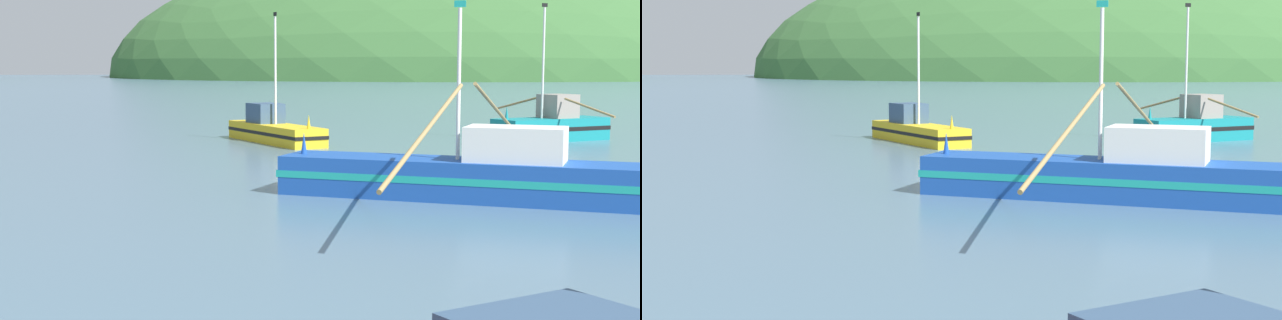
# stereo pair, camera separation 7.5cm
# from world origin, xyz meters

# --- Properties ---
(hill_mid_right) EXTENTS (200.10, 160.08, 75.17)m
(hill_mid_right) POSITION_xyz_m (75.69, 256.08, 0.00)
(hill_mid_right) COLOR #386633
(hill_mid_right) RESTS_ON ground
(fishing_boat_blue) EXTENTS (11.49, 16.71, 6.10)m
(fishing_boat_blue) POSITION_xyz_m (7.15, 25.62, 0.79)
(fishing_boat_blue) COLOR #19479E
(fishing_boat_blue) RESTS_ON ground
(fishing_boat_teal) EXTENTS (6.95, 8.71, 7.32)m
(fishing_boat_teal) POSITION_xyz_m (17.80, 44.91, 0.82)
(fishing_boat_teal) COLOR #147F84
(fishing_boat_teal) RESTS_ON ground
(fishing_boat_yellow) EXTENTS (4.64, 8.52, 6.81)m
(fishing_boat_yellow) POSITION_xyz_m (2.88, 46.18, 0.65)
(fishing_boat_yellow) COLOR gold
(fishing_boat_yellow) RESTS_ON ground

